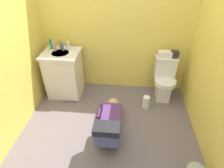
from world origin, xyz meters
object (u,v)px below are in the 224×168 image
(tissue_box, at_px, (165,54))
(toiletry_bag, at_px, (175,54))
(soap_dispenser, at_px, (51,45))
(bottle_blue, at_px, (63,46))
(vanity_cabinet, at_px, (64,74))
(bottle_clear, at_px, (68,46))
(paper_towel_roll, at_px, (146,102))
(bottle_pink, at_px, (55,46))
(faucet, at_px, (63,46))
(person_plumber, at_px, (110,123))
(bottle_amber, at_px, (60,44))
(toilet, at_px, (164,80))

(tissue_box, height_order, toiletry_bag, toiletry_bag)
(soap_dispenser, xyz_separation_m, bottle_blue, (0.22, -0.05, 0.00))
(vanity_cabinet, bearing_deg, bottle_blue, 72.95)
(toiletry_bag, distance_m, bottle_clear, 1.73)
(paper_towel_roll, bearing_deg, tissue_box, 58.12)
(bottle_pink, relative_size, bottle_clear, 1.11)
(vanity_cabinet, relative_size, bottle_clear, 5.57)
(vanity_cabinet, height_order, soap_dispenser, soap_dispenser)
(faucet, bearing_deg, bottle_pink, -141.07)
(person_plumber, bearing_deg, bottle_clear, 128.99)
(bottle_clear, bearing_deg, paper_towel_roll, -15.78)
(faucet, bearing_deg, tissue_box, -0.21)
(faucet, bearing_deg, soap_dispenser, -173.99)
(toiletry_bag, xyz_separation_m, soap_dispenser, (-2.03, -0.01, 0.08))
(bottle_amber, distance_m, bottle_blue, 0.07)
(person_plumber, height_order, bottle_clear, bottle_clear)
(bottle_amber, bearing_deg, toiletry_bag, 0.49)
(person_plumber, height_order, toiletry_bag, toiletry_bag)
(bottle_clear, xyz_separation_m, paper_towel_roll, (1.32, -0.37, -0.78))
(toilet, xyz_separation_m, faucet, (-1.73, 0.10, 0.50))
(vanity_cabinet, relative_size, bottle_blue, 5.63)
(toilet, height_order, bottle_amber, bottle_amber)
(tissue_box, bearing_deg, bottle_clear, -178.69)
(bottle_blue, bearing_deg, person_plumber, -47.14)
(tissue_box, relative_size, toiletry_bag, 1.77)
(bottle_clear, height_order, paper_towel_roll, bottle_clear)
(vanity_cabinet, bearing_deg, paper_towel_roll, -10.69)
(faucet, xyz_separation_m, bottle_clear, (0.11, -0.04, 0.02))
(toilet, bearing_deg, bottle_blue, 179.21)
(vanity_cabinet, relative_size, bottle_pink, 5.01)
(bottle_amber, relative_size, paper_towel_roll, 0.81)
(person_plumber, bearing_deg, paper_towel_roll, 46.94)
(bottle_pink, height_order, bottle_clear, bottle_pink)
(toiletry_bag, bearing_deg, bottle_blue, -177.89)
(tissue_box, height_order, bottle_pink, bottle_pink)
(toilet, bearing_deg, person_plumber, -133.11)
(tissue_box, height_order, bottle_amber, bottle_amber)
(bottle_amber, bearing_deg, vanity_cabinet, -76.67)
(toiletry_bag, relative_size, paper_towel_roll, 0.56)
(person_plumber, distance_m, soap_dispenser, 1.62)
(person_plumber, bearing_deg, bottle_blue, 132.86)
(vanity_cabinet, height_order, bottle_blue, bottle_blue)
(toilet, relative_size, tissue_box, 3.41)
(vanity_cabinet, bearing_deg, faucet, 91.31)
(tissue_box, distance_m, bottle_pink, 1.80)
(bottle_amber, bearing_deg, soap_dispenser, 179.31)
(bottle_pink, bearing_deg, soap_dispenser, 143.00)
(soap_dispenser, bearing_deg, paper_towel_roll, -13.71)
(vanity_cabinet, xyz_separation_m, tissue_box, (1.69, 0.14, 0.38))
(vanity_cabinet, xyz_separation_m, bottle_clear, (0.11, 0.10, 0.48))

